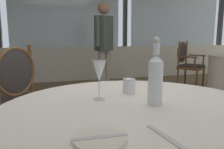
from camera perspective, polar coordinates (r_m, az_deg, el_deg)
name	(u,v)px	position (r m, az deg, el deg)	size (l,w,h in m)	color
window_wall_far	(67,37)	(5.64, -11.41, 9.47)	(9.58, 0.14, 2.74)	silver
side_plate	(100,139)	(0.75, -3.11, -16.07)	(0.18, 0.18, 0.01)	silver
butter_knife	(100,137)	(0.75, -3.11, -15.71)	(0.18, 0.02, 0.00)	silver
dinner_fork	(165,136)	(0.80, 13.32, -15.06)	(0.20, 0.02, 0.00)	silver
water_bottle	(155,78)	(1.11, 11.04, -0.88)	(0.07, 0.07, 0.33)	white
wine_glass	(99,72)	(1.17, -3.29, 0.62)	(0.07, 0.07, 0.21)	white
water_tumbler	(129,86)	(1.33, 4.37, -2.93)	(0.07, 0.07, 0.09)	white
dining_chair_0_1	(187,61)	(5.03, 18.67, 3.31)	(0.66, 0.64, 1.00)	brown
dining_chair_1_1	(8,90)	(2.35, -25.02, -3.55)	(0.65, 0.66, 1.01)	brown
diner_person_0	(104,43)	(4.18, -2.06, 8.07)	(0.40, 0.40, 1.71)	gray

